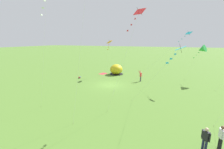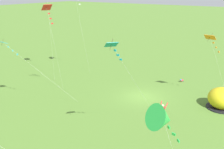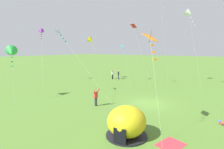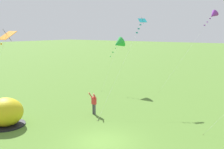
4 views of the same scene
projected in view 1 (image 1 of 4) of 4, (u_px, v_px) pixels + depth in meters
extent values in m
plane|color=#517A2D|center=(110.00, 85.00, 23.95)|extent=(300.00, 300.00, 0.00)
ellipsoid|color=gold|center=(116.00, 69.00, 31.27)|extent=(2.70, 2.60, 2.10)
cylinder|color=black|center=(116.00, 74.00, 31.50)|extent=(2.81, 2.81, 0.10)
cube|color=black|center=(117.00, 70.00, 32.61)|extent=(0.28, 0.81, 1.10)
cube|color=#CC333D|center=(103.00, 74.00, 31.99)|extent=(1.99, 1.72, 0.01)
cylinder|color=red|center=(79.00, 77.00, 28.19)|extent=(0.30, 0.37, 0.22)
sphere|color=#9E7051|center=(80.00, 77.00, 28.03)|extent=(0.19, 0.19, 0.19)
cylinder|color=#3F72CC|center=(80.00, 77.00, 28.01)|extent=(0.24, 0.24, 0.06)
cylinder|color=#9E7051|center=(80.00, 78.00, 28.22)|extent=(0.07, 0.07, 0.17)
cylinder|color=#9E7051|center=(79.00, 78.00, 28.06)|extent=(0.07, 0.07, 0.17)
cylinder|color=navy|center=(79.00, 78.00, 28.35)|extent=(0.09, 0.09, 0.13)
cylinder|color=navy|center=(79.00, 78.00, 28.22)|extent=(0.09, 0.09, 0.13)
cylinder|color=#4C4C51|center=(140.00, 79.00, 25.85)|extent=(0.15, 0.15, 0.88)
cylinder|color=#4C4C51|center=(141.00, 79.00, 26.02)|extent=(0.15, 0.15, 0.88)
cube|color=red|center=(141.00, 75.00, 25.77)|extent=(0.41, 0.29, 0.60)
sphere|color=beige|center=(141.00, 72.00, 25.68)|extent=(0.22, 0.22, 0.22)
cylinder|color=red|center=(139.00, 72.00, 25.52)|extent=(0.10, 0.38, 0.50)
cylinder|color=red|center=(141.00, 72.00, 25.97)|extent=(0.20, 0.39, 0.50)
cylinder|color=black|center=(219.00, 143.00, 9.80)|extent=(0.15, 0.15, 0.88)
cylinder|color=black|center=(221.00, 145.00, 9.61)|extent=(0.15, 0.15, 0.88)
cube|color=white|center=(222.00, 134.00, 9.54)|extent=(0.40, 0.28, 0.60)
sphere|color=brown|center=(223.00, 128.00, 9.45)|extent=(0.22, 0.22, 0.22)
cylinder|color=white|center=(220.00, 131.00, 9.78)|extent=(0.09, 0.09, 0.58)
cylinder|color=white|center=(223.00, 136.00, 9.31)|extent=(0.09, 0.09, 0.58)
cylinder|color=#1E2347|center=(206.00, 147.00, 9.41)|extent=(0.15, 0.15, 0.88)
cylinder|color=#1E2347|center=(203.00, 145.00, 9.59)|extent=(0.15, 0.15, 0.88)
cube|color=black|center=(206.00, 136.00, 9.34)|extent=(0.44, 0.44, 0.60)
sphere|color=beige|center=(207.00, 129.00, 9.24)|extent=(0.22, 0.22, 0.22)
cylinder|color=black|center=(210.00, 138.00, 9.11)|extent=(0.09, 0.09, 0.58)
cylinder|color=black|center=(202.00, 133.00, 9.56)|extent=(0.09, 0.09, 0.58)
cylinder|color=brown|center=(214.00, 90.00, 21.26)|extent=(0.03, 0.03, 0.06)
cylinder|color=silver|center=(122.00, 65.00, 14.05)|extent=(1.19, 2.64, 9.44)
cylinder|color=brown|center=(107.00, 111.00, 15.06)|extent=(0.03, 0.03, 0.06)
cube|color=red|center=(140.00, 11.00, 13.04)|extent=(0.97, 1.07, 0.57)
cylinder|color=#332314|center=(140.00, 11.00, 13.04)|extent=(0.24, 0.51, 0.67)
cube|color=red|center=(135.00, 19.00, 13.16)|extent=(0.21, 0.14, 0.12)
cube|color=red|center=(131.00, 25.00, 13.27)|extent=(0.19, 0.17, 0.12)
cube|color=red|center=(128.00, 31.00, 13.37)|extent=(0.19, 0.18, 0.12)
cylinder|color=silver|center=(158.00, 60.00, 23.19)|extent=(0.49, 7.87, 7.99)
cylinder|color=brown|center=(132.00, 82.00, 25.32)|extent=(0.03, 0.03, 0.06)
cube|color=teal|center=(189.00, 33.00, 21.06)|extent=(0.99, 1.00, 0.40)
cylinder|color=#332314|center=(189.00, 33.00, 21.06)|extent=(0.04, 0.39, 0.64)
cube|color=teal|center=(185.00, 36.00, 21.30)|extent=(0.21, 0.12, 0.12)
cube|color=teal|center=(182.00, 39.00, 21.50)|extent=(0.21, 0.09, 0.12)
cube|color=teal|center=(179.00, 42.00, 21.70)|extent=(0.21, 0.09, 0.12)
cylinder|color=silver|center=(193.00, 65.00, 26.21)|extent=(1.02, 2.00, 5.52)
cylinder|color=brown|center=(185.00, 79.00, 27.65)|extent=(0.03, 0.03, 0.06)
cone|color=green|center=(202.00, 49.00, 24.77)|extent=(1.79, 1.88, 1.58)
cube|color=green|center=(199.00, 53.00, 25.19)|extent=(0.18, 0.18, 0.12)
cube|color=green|center=(196.00, 55.00, 25.55)|extent=(0.21, 0.10, 0.12)
cube|color=green|center=(194.00, 58.00, 25.91)|extent=(0.19, 0.18, 0.12)
cylinder|color=silver|center=(150.00, 81.00, 14.00)|extent=(4.84, 4.53, 6.46)
cylinder|color=brown|center=(132.00, 100.00, 17.73)|extent=(0.03, 0.03, 0.06)
cube|color=#33B7D1|center=(181.00, 48.00, 10.27)|extent=(0.74, 0.70, 0.30)
cylinder|color=#332314|center=(181.00, 48.00, 10.27)|extent=(0.21, 0.20, 0.60)
cube|color=#33B7D1|center=(175.00, 54.00, 10.77)|extent=(0.21, 0.14, 0.12)
cube|color=#33B7D1|center=(171.00, 59.00, 11.19)|extent=(0.18, 0.19, 0.12)
cube|color=#33B7D1|center=(167.00, 63.00, 11.61)|extent=(0.14, 0.21, 0.12)
cylinder|color=silver|center=(107.00, 59.00, 30.54)|extent=(2.10, 1.89, 6.67)
cylinder|color=brown|center=(106.00, 73.00, 32.57)|extent=(0.03, 0.03, 0.06)
cube|color=orange|center=(110.00, 42.00, 28.50)|extent=(1.03, 0.90, 0.55)
cylinder|color=#332314|center=(110.00, 42.00, 28.50)|extent=(0.39, 0.36, 0.80)
cube|color=orange|center=(109.00, 45.00, 29.00)|extent=(0.19, 0.18, 0.12)
cube|color=orange|center=(108.00, 47.00, 29.42)|extent=(0.17, 0.20, 0.12)
cube|color=orange|center=(108.00, 49.00, 29.83)|extent=(0.19, 0.18, 0.12)
cylinder|color=silver|center=(81.00, 38.00, 11.56)|extent=(1.37, 1.54, 14.33)
cylinder|color=brown|center=(73.00, 123.00, 12.83)|extent=(0.03, 0.03, 0.06)
cylinder|color=silver|center=(43.00, 56.00, 14.36)|extent=(0.17, 2.36, 10.99)
cylinder|color=brown|center=(41.00, 107.00, 16.09)|extent=(0.03, 0.03, 0.06)
cube|color=white|center=(45.00, 1.00, 12.91)|extent=(0.20, 0.06, 0.12)
cube|color=white|center=(43.00, 8.00, 13.16)|extent=(0.21, 0.14, 0.12)
cube|color=white|center=(41.00, 15.00, 13.40)|extent=(0.21, 0.09, 0.12)
cylinder|color=brown|center=(214.00, 126.00, 12.47)|extent=(0.03, 0.03, 0.06)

